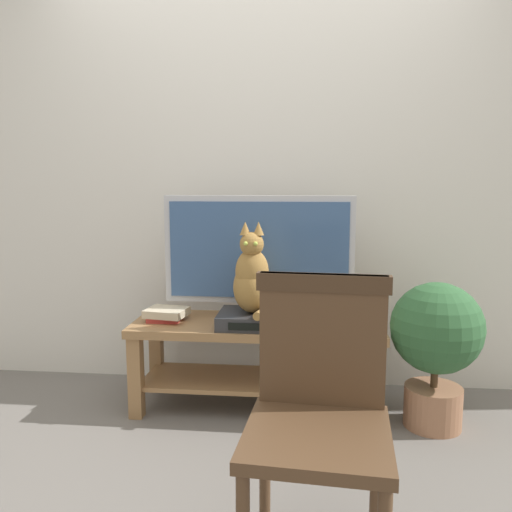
# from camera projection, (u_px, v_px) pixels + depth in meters

# --- Properties ---
(ground_plane) EXTENTS (12.00, 12.00, 0.00)m
(ground_plane) POSITION_uv_depth(u_px,v_px,m) (241.00, 461.00, 2.30)
(ground_plane) COLOR slate
(back_wall) EXTENTS (7.00, 0.12, 2.80)m
(back_wall) POSITION_uv_depth(u_px,v_px,m) (262.00, 153.00, 3.10)
(back_wall) COLOR silver
(back_wall) RESTS_ON ground
(tv_stand) EXTENTS (1.33, 0.47, 0.48)m
(tv_stand) POSITION_uv_depth(u_px,v_px,m) (257.00, 347.00, 2.80)
(tv_stand) COLOR olive
(tv_stand) RESTS_ON ground
(tv) EXTENTS (1.04, 0.20, 0.68)m
(tv) POSITION_uv_depth(u_px,v_px,m) (259.00, 254.00, 2.82)
(tv) COLOR #B7B7BC
(tv) RESTS_ON tv_stand
(media_box) EXTENTS (0.35, 0.31, 0.07)m
(media_box) POSITION_uv_depth(u_px,v_px,m) (253.00, 319.00, 2.71)
(media_box) COLOR #2D2D30
(media_box) RESTS_ON tv_stand
(cat) EXTENTS (0.21, 0.29, 0.48)m
(cat) POSITION_uv_depth(u_px,v_px,m) (253.00, 278.00, 2.66)
(cat) COLOR olive
(cat) RESTS_ON media_box
(wooden_chair) EXTENTS (0.48, 0.48, 0.93)m
(wooden_chair) POSITION_uv_depth(u_px,v_px,m) (319.00, 400.00, 1.66)
(wooden_chair) COLOR #513823
(wooden_chair) RESTS_ON ground
(book_stack) EXTENTS (0.24, 0.21, 0.07)m
(book_stack) POSITION_uv_depth(u_px,v_px,m) (166.00, 314.00, 2.81)
(book_stack) COLOR #B2332D
(book_stack) RESTS_ON tv_stand
(potted_plant) EXTENTS (0.45, 0.45, 0.74)m
(potted_plant) POSITION_uv_depth(u_px,v_px,m) (436.00, 341.00, 2.56)
(potted_plant) COLOR #9E6B4C
(potted_plant) RESTS_ON ground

